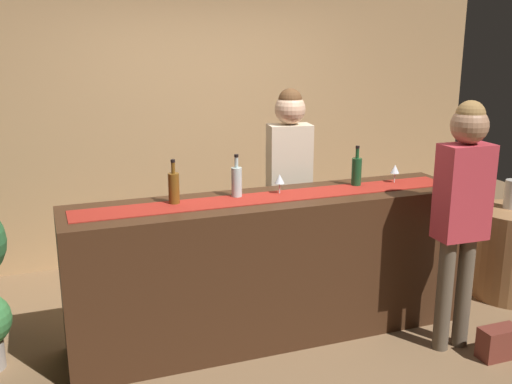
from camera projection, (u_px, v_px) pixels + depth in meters
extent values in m
plane|color=brown|center=(271.00, 333.00, 4.39)|extent=(10.00, 10.00, 0.00)
cube|color=tan|center=(200.00, 108.00, 5.74)|extent=(6.00, 0.12, 2.90)
cube|color=#3D2314|center=(272.00, 267.00, 4.26)|extent=(2.88, 0.60, 1.04)
cube|color=maroon|center=(272.00, 197.00, 4.12)|extent=(2.73, 0.28, 0.01)
cylinder|color=brown|center=(174.00, 189.00, 3.94)|extent=(0.07, 0.07, 0.21)
cylinder|color=brown|center=(173.00, 168.00, 3.90)|extent=(0.03, 0.03, 0.08)
cylinder|color=black|center=(173.00, 161.00, 3.89)|extent=(0.03, 0.03, 0.02)
cylinder|color=#B2C6C1|center=(237.00, 182.00, 4.11)|extent=(0.07, 0.07, 0.21)
cylinder|color=#B2C6C1|center=(236.00, 162.00, 4.07)|extent=(0.03, 0.03, 0.08)
cylinder|color=black|center=(236.00, 156.00, 4.06)|extent=(0.03, 0.03, 0.02)
cylinder|color=#194723|center=(356.00, 172.00, 4.42)|extent=(0.07, 0.07, 0.21)
cylinder|color=#194723|center=(357.00, 153.00, 4.38)|extent=(0.03, 0.03, 0.08)
cylinder|color=black|center=(358.00, 147.00, 4.37)|extent=(0.03, 0.03, 0.02)
cylinder|color=silver|center=(279.00, 194.00, 4.21)|extent=(0.06, 0.06, 0.00)
cylinder|color=silver|center=(279.00, 188.00, 4.20)|extent=(0.01, 0.01, 0.08)
cone|color=silver|center=(280.00, 179.00, 4.18)|extent=(0.07, 0.07, 0.06)
cylinder|color=silver|center=(394.00, 183.00, 4.52)|extent=(0.06, 0.06, 0.00)
cylinder|color=silver|center=(394.00, 178.00, 4.51)|extent=(0.01, 0.01, 0.08)
cone|color=silver|center=(395.00, 169.00, 4.49)|extent=(0.07, 0.07, 0.06)
cylinder|color=#26262B|center=(297.00, 249.00, 4.96)|extent=(0.11, 0.11, 0.81)
cylinder|color=#26262B|center=(279.00, 250.00, 4.92)|extent=(0.11, 0.11, 0.81)
cube|color=beige|center=(289.00, 164.00, 4.75)|extent=(0.36, 0.24, 0.64)
sphere|color=#DBAD89|center=(290.00, 109.00, 4.64)|extent=(0.24, 0.24, 0.24)
sphere|color=brown|center=(290.00, 100.00, 4.62)|extent=(0.19, 0.19, 0.19)
cylinder|color=brown|center=(444.00, 295.00, 4.08)|extent=(0.11, 0.11, 0.81)
cylinder|color=brown|center=(464.00, 292.00, 4.13)|extent=(0.11, 0.11, 0.81)
cube|color=#B7333D|center=(463.00, 192.00, 3.92)|extent=(0.35, 0.21, 0.64)
sphere|color=#9E7051|center=(470.00, 125.00, 3.81)|extent=(0.24, 0.24, 0.24)
sphere|color=olive|center=(471.00, 115.00, 3.79)|extent=(0.19, 0.19, 0.19)
cylinder|color=#B7B2A8|center=(512.00, 194.00, 4.91)|extent=(0.13, 0.13, 0.24)
cube|color=brown|center=(499.00, 343.00, 4.04)|extent=(0.28, 0.14, 0.22)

